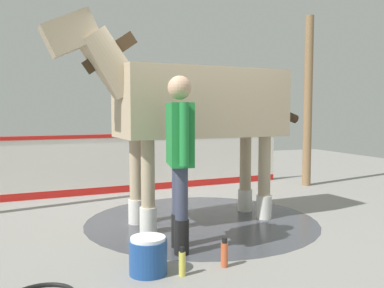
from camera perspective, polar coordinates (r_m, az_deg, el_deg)
ground_plane at (r=5.49m, az=0.15°, el=-10.58°), size 16.00×16.00×0.02m
wet_patch at (r=5.52m, az=1.30°, el=-10.38°), size 2.98×2.98×0.00m
barrier_wall at (r=7.54m, az=-6.45°, el=-2.75°), size 5.53×0.44×1.02m
roof_post_far at (r=8.24m, az=15.50°, el=5.56°), size 0.16×0.16×3.19m
horse at (r=5.28m, az=0.22°, el=5.14°), size 3.44×0.98×2.55m
handler at (r=4.19m, az=-1.69°, el=-0.78°), size 0.32×0.69×1.77m
wash_bucket at (r=3.79m, az=-5.98°, el=-14.85°), size 0.33×0.33×0.33m
bottle_shampoo at (r=3.75m, az=-1.35°, el=-15.82°), size 0.06×0.06×0.26m
bottle_spray at (r=3.95m, az=4.44°, el=-14.64°), size 0.07×0.07×0.27m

